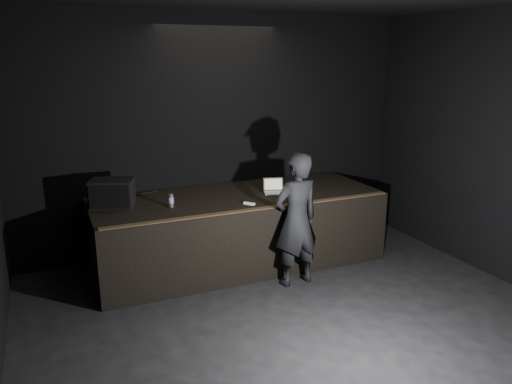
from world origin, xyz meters
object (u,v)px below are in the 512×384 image
object	(u,v)px
stage_riser	(238,229)
laptop	(274,189)
person	(296,220)
stage_monitor	(112,193)
beer_can	(171,200)

from	to	relation	value
stage_riser	laptop	world-z (taller)	laptop
laptop	person	size ratio (longest dim) A/B	0.20
stage_monitor	beer_can	world-z (taller)	stage_monitor
laptop	beer_can	xyz separation A→B (m)	(-1.52, -0.11, 0.04)
stage_riser	stage_monitor	distance (m)	1.81
beer_can	person	distance (m)	1.63
person	stage_monitor	bearing A→B (deg)	-33.76
stage_monitor	laptop	bearing A→B (deg)	14.18
beer_can	stage_riser	bearing A→B (deg)	10.01
person	stage_riser	bearing A→B (deg)	-71.87
stage_riser	laptop	distance (m)	0.77
stage_riser	person	distance (m)	1.11
laptop	beer_can	distance (m)	1.53
stage_monitor	laptop	world-z (taller)	stage_monitor
laptop	stage_riser	bearing A→B (deg)	-170.53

